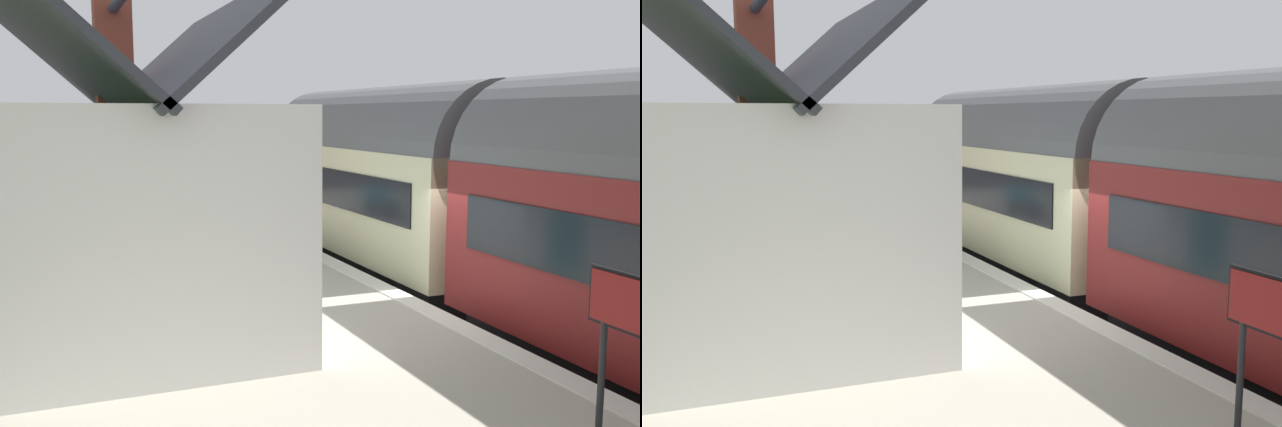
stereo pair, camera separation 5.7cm
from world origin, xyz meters
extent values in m
plane|color=#383330|center=(0.00, 0.00, 0.00)|extent=(160.00, 160.00, 0.00)
cube|color=#A39B8C|center=(0.00, 4.34, 0.43)|extent=(32.00, 6.67, 0.86)
cube|color=beige|center=(0.00, 1.18, 0.87)|extent=(32.00, 0.36, 0.02)
cube|color=gray|center=(0.00, -1.62, 0.07)|extent=(52.00, 0.08, 0.14)
cube|color=gray|center=(0.00, -0.18, 0.07)|extent=(52.00, 0.08, 0.14)
cube|color=black|center=(5.39, -0.90, 0.35)|extent=(7.71, 2.29, 0.70)
cube|color=beige|center=(5.39, -0.90, 1.85)|extent=(8.38, 2.70, 2.30)
cylinder|color=#515154|center=(5.39, -0.90, 3.00)|extent=(8.38, 2.65, 2.65)
cube|color=black|center=(5.39, 0.47, 2.14)|extent=(7.12, 0.03, 0.80)
cylinder|color=black|center=(7.90, -0.90, 0.35)|extent=(0.70, 2.16, 0.70)
cylinder|color=black|center=(2.87, -0.90, 0.35)|extent=(0.70, 2.16, 0.70)
cube|color=black|center=(9.60, -0.90, 2.25)|extent=(0.04, 2.16, 0.90)
cylinder|color=#F2EDCC|center=(9.62, -0.90, 1.27)|extent=(0.06, 0.24, 0.24)
cube|color=red|center=(9.66, -0.90, 0.82)|extent=(0.16, 2.56, 0.24)
cylinder|color=black|center=(-0.96, -0.90, 0.35)|extent=(0.70, 2.16, 0.70)
cube|color=white|center=(1.51, 5.20, 2.34)|extent=(6.48, 3.32, 2.96)
cube|color=#2D3038|center=(1.51, 4.37, 4.57)|extent=(6.98, 1.91, 1.74)
cube|color=#2D3038|center=(1.51, 6.03, 4.57)|extent=(6.98, 1.91, 1.74)
cube|color=brown|center=(3.00, 5.20, 4.89)|extent=(0.56, 0.56, 2.14)
cube|color=teal|center=(1.42, 3.52, 1.91)|extent=(0.90, 0.06, 2.10)
cube|color=teal|center=(0.02, 3.52, 2.56)|extent=(0.80, 0.05, 1.10)
cube|color=teal|center=(2.82, 3.52, 2.56)|extent=(0.80, 0.05, 1.10)
cube|color=#26727F|center=(8.76, 3.45, 1.31)|extent=(1.42, 0.46, 0.06)
cube|color=#26727F|center=(8.75, 3.27, 1.54)|extent=(1.40, 0.16, 0.40)
cube|color=black|center=(8.20, 3.47, 1.08)|extent=(0.07, 0.36, 0.44)
cube|color=black|center=(9.32, 3.42, 1.08)|extent=(0.07, 0.36, 0.44)
cube|color=#9E5138|center=(4.36, 2.29, 1.00)|extent=(1.01, 0.32, 0.28)
ellipsoid|color=#4C8C2D|center=(4.36, 2.29, 1.26)|extent=(0.91, 0.29, 0.29)
cylinder|color=black|center=(-4.27, 1.96, 1.41)|extent=(0.06, 0.06, 1.10)
cube|color=maroon|center=(-4.57, 1.96, 2.18)|extent=(0.90, 0.06, 0.44)
cube|color=black|center=(-4.57, 1.96, 2.18)|extent=(0.96, 0.03, 0.50)
camera|label=1|loc=(-8.82, 6.40, 3.72)|focal=39.78mm
camera|label=2|loc=(-8.84, 6.35, 3.72)|focal=39.78mm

